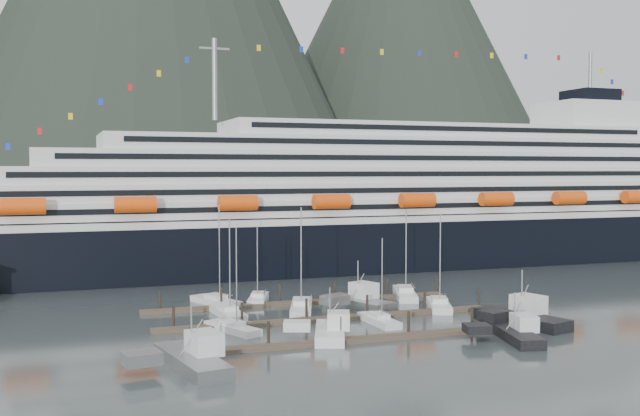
# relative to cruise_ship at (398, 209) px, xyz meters

# --- Properties ---
(ground) EXTENTS (1600.00, 1600.00, 0.00)m
(ground) POSITION_rel_cruise_ship_xyz_m (-30.03, -54.94, -12.04)
(ground) COLOR #3F4A49
(ground) RESTS_ON ground
(mountains) EXTENTS (870.00, 440.00, 420.00)m
(mountains) POSITION_rel_cruise_ship_xyz_m (22.46, 533.60, 151.36)
(mountains) COLOR black
(mountains) RESTS_ON ground
(cruise_ship) EXTENTS (210.00, 30.40, 50.30)m
(cruise_ship) POSITION_rel_cruise_ship_xyz_m (0.00, 0.00, 0.00)
(cruise_ship) COLOR black
(cruise_ship) RESTS_ON ground
(dock_near) EXTENTS (48.18, 2.28, 3.20)m
(dock_near) POSITION_rel_cruise_ship_xyz_m (-34.95, -64.89, -11.73)
(dock_near) COLOR #47382E
(dock_near) RESTS_ON ground
(dock_mid) EXTENTS (48.18, 2.28, 3.20)m
(dock_mid) POSITION_rel_cruise_ship_xyz_m (-34.95, -51.89, -11.73)
(dock_mid) COLOR #47382E
(dock_mid) RESTS_ON ground
(dock_far) EXTENTS (48.18, 2.28, 3.20)m
(dock_far) POSITION_rel_cruise_ship_xyz_m (-34.95, -38.89, -11.73)
(dock_far) COLOR #47382E
(dock_far) RESTS_ON ground
(sailboat_a) EXTENTS (3.48, 9.75, 14.48)m
(sailboat_a) POSITION_rel_cruise_ship_xyz_m (-47.53, -44.62, -11.60)
(sailboat_a) COLOR silver
(sailboat_a) RESTS_ON ground
(sailboat_b) EXTENTS (5.89, 9.50, 13.70)m
(sailboat_b) POSITION_rel_cruise_ship_xyz_m (-49.16, -54.53, -11.63)
(sailboat_b) COLOR silver
(sailboat_b) RESTS_ON ground
(sailboat_c) EXTENTS (2.71, 8.98, 11.96)m
(sailboat_c) POSITION_rel_cruise_ship_xyz_m (-29.64, -56.26, -11.64)
(sailboat_c) COLOR silver
(sailboat_c) RESTS_ON ground
(sailboat_d) EXTENTS (6.93, 12.56, 15.69)m
(sailboat_d) POSITION_rel_cruise_ship_xyz_m (-36.46, -43.87, -11.60)
(sailboat_d) COLOR silver
(sailboat_d) RESTS_ON ground
(sailboat_e) EXTENTS (6.52, 10.24, 15.76)m
(sailboat_e) POSITION_rel_cruise_ship_xyz_m (-47.26, -34.95, -11.60)
(sailboat_e) COLOR silver
(sailboat_e) RESTS_ON ground
(sailboat_f) EXTENTS (5.50, 9.19, 12.28)m
(sailboat_f) POSITION_rel_cruise_ship_xyz_m (-40.62, -34.95, -11.63)
(sailboat_f) COLOR silver
(sailboat_f) RESTS_ON ground
(sailboat_g) EXTENTS (6.97, 12.32, 14.83)m
(sailboat_g) POSITION_rel_cruise_ship_xyz_m (-17.16, -38.58, -11.60)
(sailboat_g) COLOR silver
(sailboat_g) RESTS_ON ground
(sailboat_h) EXTENTS (6.51, 10.35, 14.83)m
(sailboat_h) POSITION_rel_cruise_ship_xyz_m (-16.87, -49.36, -11.59)
(sailboat_h) COLOR silver
(sailboat_h) RESTS_ON ground
(trawler_a) EXTENTS (10.46, 14.35, 7.66)m
(trawler_a) POSITION_rel_cruise_ship_xyz_m (-57.15, -69.97, -11.09)
(trawler_a) COLOR gray
(trawler_a) RESTS_ON ground
(trawler_b) EXTENTS (9.14, 11.07, 6.83)m
(trawler_b) POSITION_rel_cruise_ship_xyz_m (-38.89, -62.00, -11.16)
(trawler_b) COLOR silver
(trawler_b) RESTS_ON ground
(trawler_c) EXTENTS (9.25, 12.69, 6.23)m
(trawler_c) POSITION_rel_cruise_ship_xyz_m (-17.96, -69.91, -11.21)
(trawler_c) COLOR black
(trawler_c) RESTS_ON ground
(trawler_d) EXTENTS (10.92, 14.06, 8.07)m
(trawler_d) POSITION_rel_cruise_ship_xyz_m (-12.18, -63.09, -11.05)
(trawler_d) COLOR black
(trawler_d) RESTS_ON ground
(trawler_e) EXTENTS (10.40, 12.58, 7.81)m
(trawler_e) POSITION_rel_cruise_ship_xyz_m (-28.08, -44.86, -11.07)
(trawler_e) COLOR gray
(trawler_e) RESTS_ON ground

